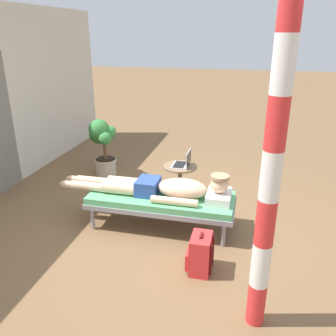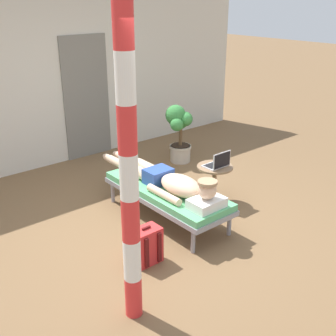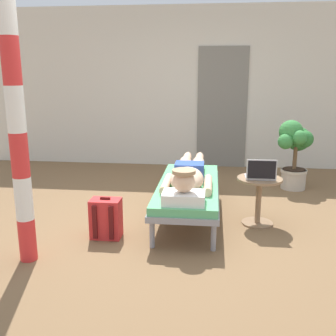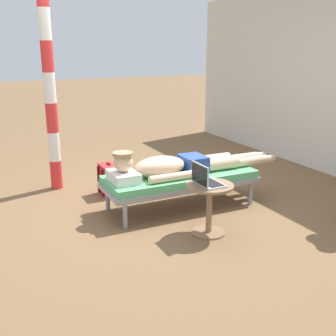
# 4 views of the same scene
# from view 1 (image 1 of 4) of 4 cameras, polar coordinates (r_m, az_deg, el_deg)

# --- Properties ---
(ground_plane) EXTENTS (40.00, 40.00, 0.00)m
(ground_plane) POSITION_cam_1_polar(r_m,az_deg,el_deg) (4.36, 0.48, -10.46)
(ground_plane) COLOR brown
(lounge_chair) EXTENTS (0.68, 1.80, 0.42)m
(lounge_chair) POSITION_cam_1_polar(r_m,az_deg,el_deg) (4.36, -1.10, -5.26)
(lounge_chair) COLOR gray
(lounge_chair) RESTS_ON ground
(person_reclining) EXTENTS (0.53, 2.17, 0.33)m
(person_reclining) POSITION_cam_1_polar(r_m,az_deg,el_deg) (4.27, -0.70, -3.22)
(person_reclining) COLOR white
(person_reclining) RESTS_ON lounge_chair
(side_table) EXTENTS (0.48, 0.48, 0.52)m
(side_table) POSITION_cam_1_polar(r_m,az_deg,el_deg) (5.02, 1.98, -1.42)
(side_table) COLOR #8C6B4C
(side_table) RESTS_ON ground
(laptop) EXTENTS (0.31, 0.24, 0.23)m
(laptop) POSITION_cam_1_polar(r_m,az_deg,el_deg) (4.93, 2.60, 0.95)
(laptop) COLOR silver
(laptop) RESTS_ON side_table
(backpack) EXTENTS (0.30, 0.26, 0.42)m
(backpack) POSITION_cam_1_polar(r_m,az_deg,el_deg) (3.66, 5.25, -13.70)
(backpack) COLOR red
(backpack) RESTS_ON ground
(potted_plant) EXTENTS (0.50, 0.48, 0.98)m
(potted_plant) POSITION_cam_1_polar(r_m,az_deg,el_deg) (5.95, -10.56, 4.29)
(potted_plant) COLOR #BFB29E
(potted_plant) RESTS_ON ground
(porch_post) EXTENTS (0.15, 0.15, 2.67)m
(porch_post) POSITION_cam_1_polar(r_m,az_deg,el_deg) (2.61, 16.35, -1.19)
(porch_post) COLOR red
(porch_post) RESTS_ON ground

